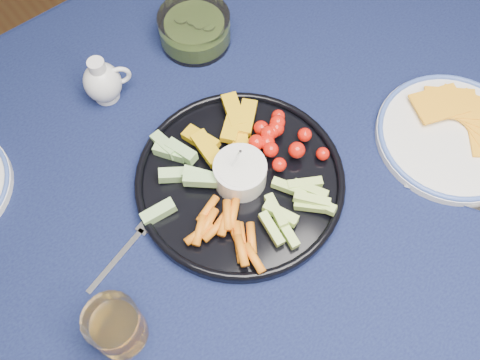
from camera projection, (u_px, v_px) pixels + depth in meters
dining_table at (290, 174)px, 0.97m from camera, size 1.67×1.07×0.75m
crudite_platter at (239, 179)px, 0.84m from camera, size 0.33×0.33×0.11m
creamer_pitcher at (103, 82)px, 0.90m from camera, size 0.08×0.06×0.09m
pickle_bowl at (195, 30)px, 0.97m from camera, size 0.13×0.13×0.06m
cheese_plate at (452, 135)px, 0.89m from camera, size 0.25×0.25×0.03m
juice_tumbler at (117, 327)px, 0.72m from camera, size 0.07×0.07×0.09m
fork_left at (127, 248)px, 0.81m from camera, size 0.14×0.05×0.00m
fork_right at (464, 204)px, 0.84m from camera, size 0.10×0.15×0.00m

